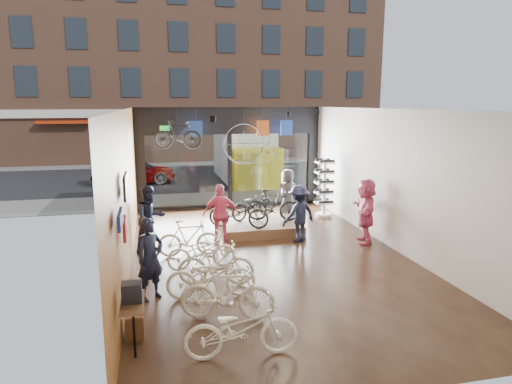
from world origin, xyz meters
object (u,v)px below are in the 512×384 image
object	(u,v)px
box_truck	(247,155)
sunglasses_rack	(324,188)
customer_1	(150,219)
penny_farthing	(252,145)
street_car	(134,170)
floor_bike_2	(211,275)
floor_bike_5	(189,238)
hung_bike	(178,135)
display_bike_mid	(273,205)
customer_0	(150,259)
display_bike_left	(239,212)
display_bike_right	(253,205)
customer_4	(288,194)
floor_bike_0	(241,329)
floor_bike_3	(216,263)
customer_3	(299,214)
floor_bike_4	(201,251)
floor_bike_1	(227,293)
customer_5	(366,211)
display_platform	(260,227)
customer_2	(221,214)

from	to	relation	value
box_truck	sunglasses_rack	bearing A→B (deg)	-80.31
customer_1	penny_farthing	bearing A→B (deg)	16.22
street_car	floor_bike_2	distance (m)	14.41
floor_bike_5	customer_1	distance (m)	1.24
hung_bike	display_bike_mid	bearing A→B (deg)	-109.24
display_bike_mid	customer_0	world-z (taller)	customer_0
display_bike_left	display_bike_right	size ratio (longest dim) A/B	1.04
display_bike_right	customer_4	distance (m)	1.73
floor_bike_0	floor_bike_3	size ratio (longest dim) A/B	1.08
display_bike_left	penny_farthing	world-z (taller)	penny_farthing
box_truck	floor_bike_0	bearing A→B (deg)	-102.02
display_bike_right	hung_bike	size ratio (longest dim) A/B	1.10
floor_bike_2	box_truck	bearing A→B (deg)	-10.83
customer_3	floor_bike_4	bearing A→B (deg)	6.87
floor_bike_1	floor_bike_3	xyz separation A→B (m)	(0.02, 1.68, -0.02)
floor_bike_0	penny_farthing	world-z (taller)	penny_farthing
hung_bike	customer_4	bearing A→B (deg)	-82.97
customer_5	hung_bike	world-z (taller)	hung_bike
box_truck	sunglasses_rack	distance (m)	7.43
customer_5	penny_farthing	distance (m)	4.97
display_platform	floor_bike_0	bearing A→B (deg)	-105.70
floor_bike_0	penny_farthing	distance (m)	9.67
street_car	floor_bike_1	distance (m)	15.47
floor_bike_4	customer_5	xyz separation A→B (m)	(4.81, 1.09, 0.49)
display_bike_right	sunglasses_rack	bearing A→B (deg)	-102.26
customer_2	customer_4	bearing A→B (deg)	-133.45
floor_bike_3	customer_2	size ratio (longest dim) A/B	0.97
floor_bike_3	display_bike_right	size ratio (longest dim) A/B	0.97
street_car	floor_bike_2	bearing A→B (deg)	-171.99
street_car	floor_bike_3	size ratio (longest dim) A/B	2.38
floor_bike_5	penny_farthing	world-z (taller)	penny_farthing
floor_bike_0	floor_bike_1	size ratio (longest dim) A/B	1.03
display_bike_mid	floor_bike_4	bearing A→B (deg)	154.66
floor_bike_5	customer_2	bearing A→B (deg)	-44.78
customer_0	floor_bike_1	bearing A→B (deg)	-78.35
display_bike_right	hung_bike	world-z (taller)	hung_bike
floor_bike_5	display_bike_mid	bearing A→B (deg)	-52.12
floor_bike_2	floor_bike_4	world-z (taller)	floor_bike_2
floor_bike_0	display_bike_right	world-z (taller)	display_bike_right
floor_bike_2	customer_0	bearing A→B (deg)	83.22
sunglasses_rack	customer_5	bearing A→B (deg)	-76.53
floor_bike_5	customer_5	world-z (taller)	customer_5
floor_bike_0	display_platform	distance (m)	7.15
floor_bike_0	customer_4	distance (m)	9.00
display_bike_left	display_bike_right	distance (m)	1.19
floor_bike_3	customer_2	bearing A→B (deg)	1.22
display_bike_left	customer_1	xyz separation A→B (m)	(-2.55, -0.73, 0.13)
display_platform	hung_bike	size ratio (longest dim) A/B	1.52
floor_bike_3	customer_4	bearing A→B (deg)	-19.16
street_car	display_bike_right	bearing A→B (deg)	-156.38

